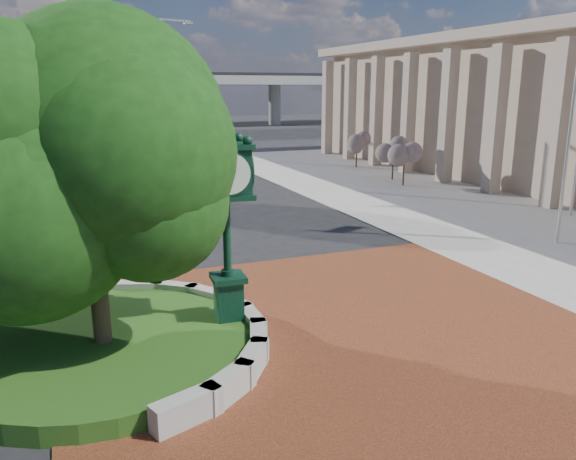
{
  "coord_description": "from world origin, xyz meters",
  "views": [
    {
      "loc": [
        -5.43,
        -11.3,
        5.45
      ],
      "look_at": [
        -0.29,
        1.5,
        1.95
      ],
      "focal_mm": 35.0,
      "sensor_mm": 36.0,
      "label": 1
    }
  ],
  "objects_px": {
    "street_lamp_far": "(85,88)",
    "parked_car": "(168,147)",
    "post_clock": "(226,216)",
    "flagpole_a": "(574,97)",
    "street_lamp_near": "(167,86)"
  },
  "relations": [
    {
      "from": "street_lamp_near",
      "to": "parked_car",
      "type": "bearing_deg",
      "value": 80.72
    },
    {
      "from": "street_lamp_near",
      "to": "street_lamp_far",
      "type": "distance_m",
      "value": 18.65
    },
    {
      "from": "street_lamp_near",
      "to": "street_lamp_far",
      "type": "xyz_separation_m",
      "value": [
        -4.0,
        18.21,
        -0.07
      ]
    },
    {
      "from": "post_clock",
      "to": "parked_car",
      "type": "distance_m",
      "value": 34.86
    },
    {
      "from": "post_clock",
      "to": "parked_car",
      "type": "relative_size",
      "value": 1.06
    },
    {
      "from": "parked_car",
      "to": "street_lamp_far",
      "type": "relative_size",
      "value": 0.51
    },
    {
      "from": "street_lamp_far",
      "to": "post_clock",
      "type": "bearing_deg",
      "value": -88.84
    },
    {
      "from": "street_lamp_near",
      "to": "post_clock",
      "type": "bearing_deg",
      "value": -97.43
    },
    {
      "from": "post_clock",
      "to": "street_lamp_far",
      "type": "xyz_separation_m",
      "value": [
        -0.86,
        42.34,
        2.71
      ]
    },
    {
      "from": "street_lamp_far",
      "to": "parked_car",
      "type": "bearing_deg",
      "value": -54.17
    },
    {
      "from": "flagpole_a",
      "to": "street_lamp_near",
      "type": "xyz_separation_m",
      "value": [
        -9.94,
        21.12,
        0.39
      ]
    },
    {
      "from": "post_clock",
      "to": "flagpole_a",
      "type": "xyz_separation_m",
      "value": [
        13.08,
        3.01,
        2.39
      ]
    },
    {
      "from": "post_clock",
      "to": "parked_car",
      "type": "xyz_separation_m",
      "value": [
        4.83,
        34.47,
        -1.94
      ]
    },
    {
      "from": "parked_car",
      "to": "flagpole_a",
      "type": "bearing_deg",
      "value": -84.72
    },
    {
      "from": "parked_car",
      "to": "flagpole_a",
      "type": "xyz_separation_m",
      "value": [
        8.25,
        -31.46,
        4.34
      ]
    }
  ]
}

